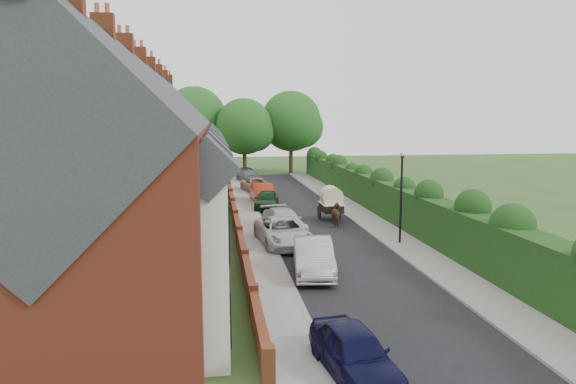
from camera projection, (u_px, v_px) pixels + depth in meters
The scene contains 24 objects.
ground at pixel (360, 268), 23.87m from camera, with size 140.00×140.00×0.00m, color #2D4C1E.
road at pixel (307, 221), 34.58m from camera, with size 6.00×58.00×0.02m, color black.
pavement_hedge_side at pixel (366, 219), 35.15m from camera, with size 2.20×58.00×0.12m, color gray.
pavement_house_side at pixel (250, 222), 34.03m from camera, with size 1.70×58.00×0.12m, color gray.
kerb_hedge_side at pixel (351, 219), 35.00m from camera, with size 0.18×58.00×0.13m, color gray.
kerb_house_side at pixel (262, 222), 34.14m from camera, with size 0.18×58.00×0.13m, color gray.
hedge at pixel (392, 196), 35.18m from camera, with size 2.10×58.00×2.85m.
terrace_row at pixel (145, 158), 31.49m from camera, with size 9.05×40.50×11.50m.
garden_wall_row at pixel (236, 220), 32.85m from camera, with size 0.35×40.35×1.10m.
lamppost at pixel (401, 185), 27.80m from camera, with size 0.32×0.32×5.16m.
tree_far_left at pixel (247, 128), 61.95m from camera, with size 7.14×6.80×9.29m.
tree_far_right at pixel (294, 123), 64.67m from camera, with size 7.98×7.60×10.31m.
tree_far_back at pixel (198, 120), 63.92m from camera, with size 8.40×8.00×10.82m.
car_navy at pixel (354, 352), 13.75m from camera, with size 1.59×3.96×1.35m, color black.
car_silver_a at pixel (313, 257), 22.84m from camera, with size 1.66×4.77×1.57m, color #AEADB2.
car_silver_b at pixel (283, 232), 28.04m from camera, with size 2.47×5.35×1.49m, color silver.
car_white at pixel (284, 221), 31.10m from camera, with size 1.97×4.85×1.41m, color silver.
car_green at pixel (267, 200), 39.26m from camera, with size 1.68×4.17×1.42m, color black.
car_red at pixel (263, 193), 42.05m from camera, with size 1.65×4.72×1.56m, color #A02B11.
car_beige at pixel (256, 185), 48.18m from camera, with size 2.19×4.75×1.32m, color #CDB394.
car_grey at pixel (249, 176), 55.69m from camera, with size 1.85×4.56×1.32m, color slate.
car_black at pixel (247, 172), 59.45m from camera, with size 1.57×3.90×1.33m, color black.
horse at pixel (338, 215), 32.97m from camera, with size 0.78×1.71×1.45m, color #52381E.
horse_cart at pixel (331, 201), 34.69m from camera, with size 1.48×3.27×2.36m.
Camera 1 is at (-6.61, -22.41, 6.90)m, focal length 32.00 mm.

